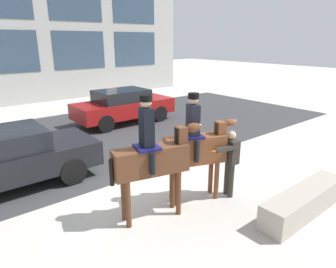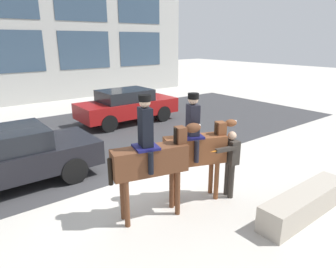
{
  "view_description": "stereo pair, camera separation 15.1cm",
  "coord_description": "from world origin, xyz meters",
  "px_view_note": "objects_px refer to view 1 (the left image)",
  "views": [
    {
      "loc": [
        -3.9,
        -5.92,
        3.63
      ],
      "look_at": [
        0.28,
        -0.81,
        1.55
      ],
      "focal_mm": 32.0,
      "sensor_mm": 36.0,
      "label": 1
    },
    {
      "loc": [
        -3.78,
        -6.01,
        3.63
      ],
      "look_at": [
        0.28,
        -0.81,
        1.55
      ],
      "focal_mm": 32.0,
      "sensor_mm": 36.0,
      "label": 2
    }
  ],
  "objects_px": {
    "planter_ledge": "(304,202)",
    "street_car_near_lane": "(1,159)",
    "street_car_far_lane": "(124,105)",
    "pedestrian_bystander": "(230,159)",
    "mounted_horse_companion": "(196,147)",
    "mounted_horse_lead": "(153,157)"
  },
  "relations": [
    {
      "from": "mounted_horse_companion",
      "to": "planter_ledge",
      "type": "distance_m",
      "value": 2.62
    },
    {
      "from": "pedestrian_bystander",
      "to": "street_car_far_lane",
      "type": "height_order",
      "value": "pedestrian_bystander"
    },
    {
      "from": "pedestrian_bystander",
      "to": "street_car_near_lane",
      "type": "distance_m",
      "value": 5.63
    },
    {
      "from": "pedestrian_bystander",
      "to": "planter_ledge",
      "type": "bearing_deg",
      "value": 125.46
    },
    {
      "from": "mounted_horse_lead",
      "to": "street_car_far_lane",
      "type": "relative_size",
      "value": 0.59
    },
    {
      "from": "mounted_horse_lead",
      "to": "pedestrian_bystander",
      "type": "distance_m",
      "value": 2.02
    },
    {
      "from": "mounted_horse_companion",
      "to": "pedestrian_bystander",
      "type": "bearing_deg",
      "value": -9.57
    },
    {
      "from": "mounted_horse_lead",
      "to": "planter_ledge",
      "type": "height_order",
      "value": "mounted_horse_lead"
    },
    {
      "from": "mounted_horse_lead",
      "to": "planter_ledge",
      "type": "relative_size",
      "value": 0.99
    },
    {
      "from": "mounted_horse_companion",
      "to": "street_car_far_lane",
      "type": "height_order",
      "value": "mounted_horse_companion"
    },
    {
      "from": "street_car_far_lane",
      "to": "planter_ledge",
      "type": "height_order",
      "value": "street_car_far_lane"
    },
    {
      "from": "planter_ledge",
      "to": "street_car_far_lane",
      "type": "bearing_deg",
      "value": 84.1
    },
    {
      "from": "street_car_near_lane",
      "to": "pedestrian_bystander",
      "type": "bearing_deg",
      "value": -43.3
    },
    {
      "from": "planter_ledge",
      "to": "street_car_near_lane",
      "type": "bearing_deg",
      "value": 131.31
    },
    {
      "from": "mounted_horse_companion",
      "to": "street_car_near_lane",
      "type": "distance_m",
      "value": 4.85
    },
    {
      "from": "street_car_near_lane",
      "to": "planter_ledge",
      "type": "distance_m",
      "value": 7.23
    },
    {
      "from": "mounted_horse_lead",
      "to": "street_car_near_lane",
      "type": "xyz_separation_m",
      "value": [
        -2.16,
        3.43,
        -0.57
      ]
    },
    {
      "from": "mounted_horse_companion",
      "to": "street_car_far_lane",
      "type": "xyz_separation_m",
      "value": [
        2.3,
        7.01,
        -0.51
      ]
    },
    {
      "from": "mounted_horse_companion",
      "to": "planter_ledge",
      "type": "bearing_deg",
      "value": -34.19
    },
    {
      "from": "mounted_horse_lead",
      "to": "mounted_horse_companion",
      "type": "relative_size",
      "value": 1.04
    },
    {
      "from": "planter_ledge",
      "to": "mounted_horse_lead",
      "type": "bearing_deg",
      "value": 142.55
    },
    {
      "from": "mounted_horse_lead",
      "to": "street_car_far_lane",
      "type": "bearing_deg",
      "value": 77.53
    }
  ]
}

